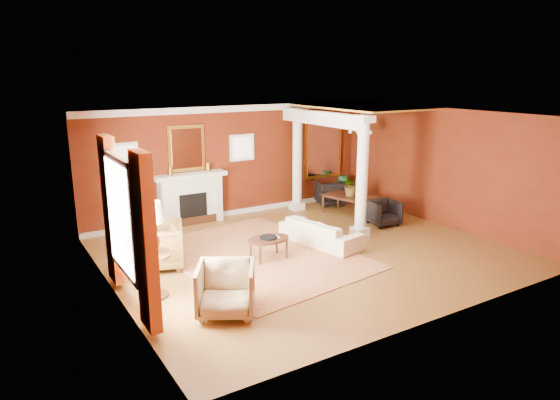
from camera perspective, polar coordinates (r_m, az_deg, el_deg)
ground at (r=10.71m, az=3.15°, el=-5.99°), size 8.00×8.00×0.00m
room_shell at (r=10.19m, az=3.30°, el=4.71°), size 8.04×7.04×2.92m
fireplace at (r=12.77m, az=-10.16°, el=0.18°), size 1.85×0.42×1.29m
overmantel_mirror at (r=12.65m, az=-10.64°, el=5.83°), size 0.95×0.07×1.15m
flank_window_left at (r=12.22m, az=-17.45°, el=4.65°), size 0.70×0.07×0.70m
flank_window_right at (r=13.30m, az=-4.37°, el=6.00°), size 0.70×0.07×0.70m
left_window at (r=8.20m, az=-17.22°, el=-2.57°), size 0.21×2.55×2.60m
column_front at (r=11.56m, az=9.37°, el=2.72°), size 0.36×0.36×2.80m
column_back at (r=13.68m, az=1.98°, el=4.69°), size 0.36×0.36×2.80m
header_beam at (r=12.63m, az=4.81°, el=9.30°), size 0.30×3.20×0.32m
amber_ceiling at (r=13.21m, az=9.33°, el=10.47°), size 2.30×3.40×0.04m
dining_mirror at (r=14.71m, az=4.94°, el=5.81°), size 1.30×0.07×1.70m
chandelier at (r=13.33m, az=9.24°, el=7.83°), size 0.60×0.62×0.75m
crown_trim at (r=13.07m, az=-5.44°, el=10.34°), size 8.00×0.08×0.16m
base_trim at (r=13.54m, az=-5.16°, el=-1.39°), size 8.00×0.08×0.12m
rug at (r=10.52m, az=-2.52°, el=-6.32°), size 3.89×4.85×0.02m
sofa at (r=11.10m, az=4.68°, el=-3.22°), size 0.96×2.00×0.75m
armchair_leopard at (r=10.04m, az=-13.87°, el=-4.85°), size 1.16×1.20×0.98m
armchair_stripe at (r=7.99m, az=-6.21°, el=-9.85°), size 1.18×1.16×0.91m
coffee_table at (r=10.19m, az=-1.32°, el=-4.62°), size 0.90×0.90×0.46m
coffee_book at (r=10.15m, az=-1.01°, el=-3.75°), size 0.16×0.04×0.22m
side_table at (r=8.56m, az=-14.63°, el=-3.66°), size 0.67×0.67×1.67m
dining_table at (r=13.50m, az=8.21°, el=0.03°), size 0.91×1.57×0.83m
dining_chair_near at (r=12.74m, az=11.78°, el=-1.30°), size 0.75×0.71×0.70m
dining_chair_far at (r=14.50m, az=5.77°, el=0.97°), size 0.92×0.89×0.77m
green_urn at (r=14.85m, az=7.22°, el=0.97°), size 0.34×0.34×0.80m
potted_plant at (r=13.39m, az=8.16°, el=2.71°), size 0.64×0.69×0.45m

